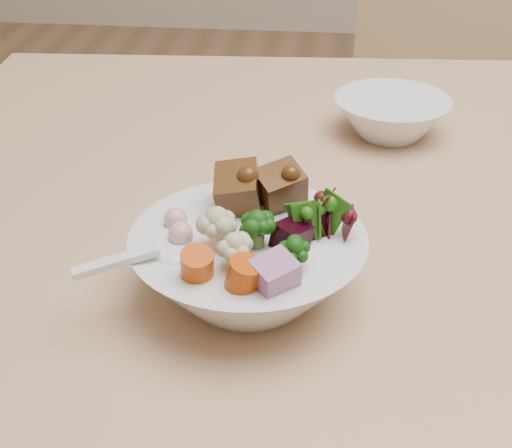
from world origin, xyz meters
name	(u,v)px	position (x,y,z in m)	size (l,w,h in m)	color
chair_far	(441,146)	(-0.26, 0.63, 0.50)	(0.48, 0.48, 0.88)	tan
food_bowl	(250,260)	(-0.55, -0.23, 0.79)	(0.19, 0.19, 0.10)	silver
soup_spoon	(160,258)	(-0.61, -0.26, 0.81)	(0.09, 0.05, 0.02)	silver
side_bowl	(391,117)	(-0.42, 0.10, 0.78)	(0.13, 0.13, 0.04)	silver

